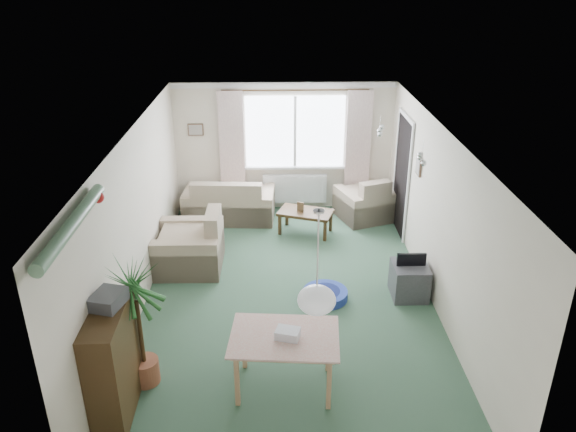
{
  "coord_description": "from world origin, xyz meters",
  "views": [
    {
      "loc": [
        -0.17,
        -6.68,
        4.34
      ],
      "look_at": [
        0.0,
        0.3,
        1.15
      ],
      "focal_mm": 35.0,
      "sensor_mm": 36.0,
      "label": 1
    }
  ],
  "objects_px": {
    "armchair_left": "(189,240)",
    "tv_cube": "(409,280)",
    "coffee_table": "(305,222)",
    "dining_table": "(285,362)",
    "sofa": "(229,198)",
    "armchair_corner": "(365,197)",
    "bookshelf": "(114,362)",
    "houseplant": "(139,324)",
    "pet_bed": "(325,295)"
  },
  "relations": [
    {
      "from": "armchair_left",
      "to": "tv_cube",
      "type": "bearing_deg",
      "value": 74.55
    },
    {
      "from": "coffee_table",
      "to": "dining_table",
      "type": "height_order",
      "value": "dining_table"
    },
    {
      "from": "armchair_left",
      "to": "dining_table",
      "type": "height_order",
      "value": "armchair_left"
    },
    {
      "from": "sofa",
      "to": "armchair_left",
      "type": "distance_m",
      "value": 1.84
    },
    {
      "from": "armchair_corner",
      "to": "dining_table",
      "type": "xyz_separation_m",
      "value": [
        -1.56,
        -4.49,
        -0.08
      ]
    },
    {
      "from": "sofa",
      "to": "coffee_table",
      "type": "height_order",
      "value": "sofa"
    },
    {
      "from": "bookshelf",
      "to": "coffee_table",
      "type": "bearing_deg",
      "value": 61.3
    },
    {
      "from": "sofa",
      "to": "bookshelf",
      "type": "height_order",
      "value": "bookshelf"
    },
    {
      "from": "bookshelf",
      "to": "dining_table",
      "type": "distance_m",
      "value": 1.8
    },
    {
      "from": "sofa",
      "to": "houseplant",
      "type": "bearing_deg",
      "value": 84.92
    },
    {
      "from": "bookshelf",
      "to": "pet_bed",
      "type": "distance_m",
      "value": 3.18
    },
    {
      "from": "dining_table",
      "to": "tv_cube",
      "type": "bearing_deg",
      "value": 45.7
    },
    {
      "from": "armchair_corner",
      "to": "coffee_table",
      "type": "relative_size",
      "value": 1.01
    },
    {
      "from": "sofa",
      "to": "armchair_left",
      "type": "height_order",
      "value": "armchair_left"
    },
    {
      "from": "armchair_corner",
      "to": "tv_cube",
      "type": "height_order",
      "value": "armchair_corner"
    },
    {
      "from": "sofa",
      "to": "bookshelf",
      "type": "bearing_deg",
      "value": 83.42
    },
    {
      "from": "armchair_corner",
      "to": "pet_bed",
      "type": "distance_m",
      "value": 2.9
    },
    {
      "from": "armchair_corner",
      "to": "armchair_left",
      "type": "bearing_deg",
      "value": 10.3
    },
    {
      "from": "sofa",
      "to": "dining_table",
      "type": "relative_size",
      "value": 1.52
    },
    {
      "from": "armchair_corner",
      "to": "bookshelf",
      "type": "height_order",
      "value": "bookshelf"
    },
    {
      "from": "sofa",
      "to": "pet_bed",
      "type": "bearing_deg",
      "value": 122.29
    },
    {
      "from": "armchair_left",
      "to": "pet_bed",
      "type": "bearing_deg",
      "value": 64.78
    },
    {
      "from": "tv_cube",
      "to": "pet_bed",
      "type": "bearing_deg",
      "value": -177.19
    },
    {
      "from": "houseplant",
      "to": "dining_table",
      "type": "height_order",
      "value": "houseplant"
    },
    {
      "from": "armchair_left",
      "to": "houseplant",
      "type": "xyz_separation_m",
      "value": [
        -0.15,
        -2.62,
        0.32
      ]
    },
    {
      "from": "sofa",
      "to": "armchair_corner",
      "type": "height_order",
      "value": "armchair_corner"
    },
    {
      "from": "armchair_left",
      "to": "dining_table",
      "type": "bearing_deg",
      "value": 27.66
    },
    {
      "from": "bookshelf",
      "to": "tv_cube",
      "type": "bearing_deg",
      "value": 29.94
    },
    {
      "from": "sofa",
      "to": "pet_bed",
      "type": "relative_size",
      "value": 2.57
    },
    {
      "from": "sofa",
      "to": "houseplant",
      "type": "distance_m",
      "value": 4.46
    },
    {
      "from": "sofa",
      "to": "armchair_corner",
      "type": "bearing_deg",
      "value": -177.38
    },
    {
      "from": "bookshelf",
      "to": "dining_table",
      "type": "height_order",
      "value": "bookshelf"
    },
    {
      "from": "armchair_corner",
      "to": "houseplant",
      "type": "bearing_deg",
      "value": 34.31
    },
    {
      "from": "sofa",
      "to": "coffee_table",
      "type": "xyz_separation_m",
      "value": [
        1.36,
        -0.63,
        -0.2
      ]
    },
    {
      "from": "armchair_left",
      "to": "tv_cube",
      "type": "distance_m",
      "value": 3.34
    },
    {
      "from": "coffee_table",
      "to": "houseplant",
      "type": "xyz_separation_m",
      "value": [
        -2.0,
        -3.76,
        0.58
      ]
    },
    {
      "from": "bookshelf",
      "to": "houseplant",
      "type": "distance_m",
      "value": 0.49
    },
    {
      "from": "houseplant",
      "to": "tv_cube",
      "type": "relative_size",
      "value": 2.93
    },
    {
      "from": "dining_table",
      "to": "houseplant",
      "type": "bearing_deg",
      "value": 175.42
    },
    {
      "from": "tv_cube",
      "to": "pet_bed",
      "type": "xyz_separation_m",
      "value": [
        -1.18,
        -0.06,
        -0.18
      ]
    },
    {
      "from": "armchair_corner",
      "to": "tv_cube",
      "type": "distance_m",
      "value": 2.68
    },
    {
      "from": "bookshelf",
      "to": "houseplant",
      "type": "xyz_separation_m",
      "value": [
        0.19,
        0.42,
        0.17
      ]
    },
    {
      "from": "tv_cube",
      "to": "coffee_table",
      "type": "bearing_deg",
      "value": 123.46
    },
    {
      "from": "coffee_table",
      "to": "houseplant",
      "type": "height_order",
      "value": "houseplant"
    },
    {
      "from": "armchair_corner",
      "to": "houseplant",
      "type": "distance_m",
      "value": 5.38
    },
    {
      "from": "tv_cube",
      "to": "armchair_left",
      "type": "bearing_deg",
      "value": 164.14
    },
    {
      "from": "armchair_corner",
      "to": "armchair_left",
      "type": "xyz_separation_m",
      "value": [
        -2.98,
        -1.75,
        0.05
      ]
    },
    {
      "from": "bookshelf",
      "to": "pet_bed",
      "type": "height_order",
      "value": "bookshelf"
    },
    {
      "from": "coffee_table",
      "to": "houseplant",
      "type": "distance_m",
      "value": 4.3
    },
    {
      "from": "coffee_table",
      "to": "bookshelf",
      "type": "bearing_deg",
      "value": -117.65
    }
  ]
}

